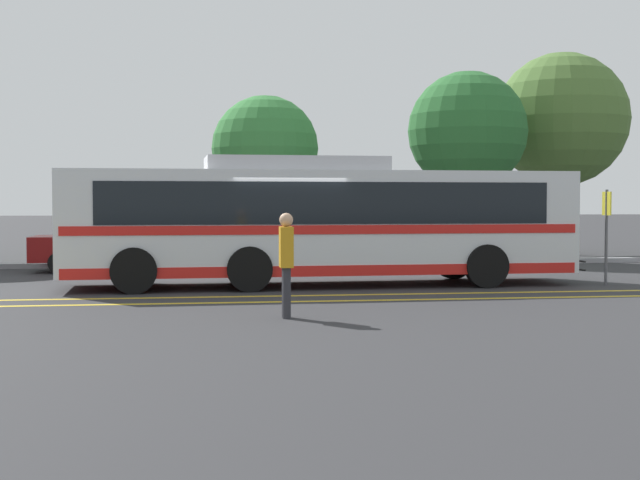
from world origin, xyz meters
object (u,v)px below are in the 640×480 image
tree_2 (468,131)px  transit_bus (319,220)px  pedestrian_0 (286,258)px  tree_1 (561,120)px  bus_stop_sign (606,224)px  tree_3 (265,149)px  parked_car_2 (319,247)px  parked_car_1 (114,244)px

tree_2 → transit_bus: bearing=-126.6°
pedestrian_0 → tree_1: tree_1 is taller
tree_1 → tree_2: 4.95m
bus_stop_sign → tree_3: 12.84m
pedestrian_0 → tree_2: 16.49m
parked_car_2 → tree_1: size_ratio=0.59×
pedestrian_0 → tree_3: bearing=-2.0°
bus_stop_sign → tree_2: size_ratio=0.35×
parked_car_2 → bus_stop_sign: bus_stop_sign is taller
transit_bus → parked_car_1: transit_bus is taller
parked_car_2 → pedestrian_0: pedestrian_0 is taller
bus_stop_sign → tree_1: bearing=160.0°
transit_bus → tree_1: bearing=133.8°
tree_2 → tree_3: tree_2 is taller
parked_car_1 → tree_1: (15.77, 5.55, 4.24)m
transit_bus → pedestrian_0: bearing=-15.3°
parked_car_2 → tree_2: bearing=120.3°
tree_2 → parked_car_2: bearing=-149.4°
pedestrian_0 → bus_stop_sign: 9.56m
parked_car_1 → parked_car_2: bearing=-90.3°
parked_car_1 → parked_car_2: (5.89, -0.03, -0.12)m
parked_car_2 → tree_3: tree_3 is taller
parked_car_2 → parked_car_1: bearing=-90.5°
parked_car_2 → tree_1: tree_1 is taller
transit_bus → tree_3: size_ratio=2.19×
transit_bus → parked_car_1: bearing=-137.0°
pedestrian_0 → tree_1: (12.03, 16.50, 3.99)m
bus_stop_sign → tree_3: size_ratio=0.41×
pedestrian_0 → bus_stop_sign: size_ratio=0.79×
parked_car_1 → tree_3: bearing=-47.1°
tree_1 → tree_3: 11.23m
parked_car_2 → tree_2: 7.44m
tree_3 → parked_car_1: bearing=-137.1°
bus_stop_sign → tree_3: bearing=-146.6°
parked_car_1 → pedestrian_0: 11.57m
tree_3 → bus_stop_sign: bearing=-55.0°
transit_bus → parked_car_2: (0.75, 5.20, -0.90)m
parked_car_1 → tree_1: tree_1 is taller
parked_car_2 → tree_3: bearing=-164.7°
tree_1 → bus_stop_sign: bearing=-108.5°
transit_bus → tree_1: 15.53m
parked_car_1 → parked_car_2: size_ratio=1.01×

